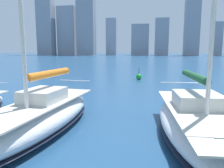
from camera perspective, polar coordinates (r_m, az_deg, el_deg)
The scene contains 4 objects.
city_skyline at distance 161.49m, azimuth 6.81°, elevation 15.13°, with size 165.43×19.54×54.48m.
sailboat_forest at distance 9.41m, azimuth 21.97°, elevation -9.36°, with size 3.65×9.08×10.33m.
sailboat_orange at distance 9.88m, azimuth -18.83°, elevation -7.95°, with size 3.20×8.77×12.94m.
channel_buoy at distance 26.77m, azimuth 7.02°, elevation 1.93°, with size 0.70×0.70×1.40m.
Camera 1 is at (-1.89, 1.22, 3.51)m, focal length 35.00 mm.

